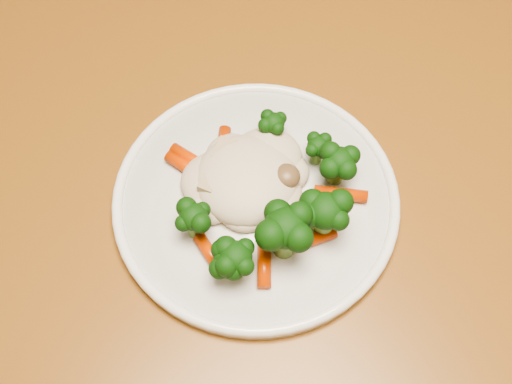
{
  "coord_description": "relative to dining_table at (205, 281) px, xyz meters",
  "views": [
    {
      "loc": [
        -0.37,
        -0.49,
        1.28
      ],
      "look_at": [
        -0.2,
        -0.25,
        0.77
      ],
      "focal_mm": 45.0,
      "sensor_mm": 36.0,
      "label": 1
    }
  ],
  "objects": [
    {
      "name": "dining_table",
      "position": [
        0.0,
        0.0,
        0.0
      ],
      "size": [
        1.3,
        0.99,
        0.75
      ],
      "rotation": [
        0.0,
        0.0,
        -0.2
      ],
      "color": "brown",
      "rests_on": "ground"
    },
    {
      "name": "plate",
      "position": [
        0.07,
        0.0,
        0.11
      ],
      "size": [
        0.27,
        0.27,
        0.01
      ],
      "primitive_type": "cylinder",
      "color": "white",
      "rests_on": "dining_table"
    },
    {
      "name": "meal",
      "position": [
        0.07,
        -0.01,
        0.13
      ],
      "size": [
        0.18,
        0.18,
        0.05
      ],
      "color": "beige",
      "rests_on": "plate"
    }
  ]
}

